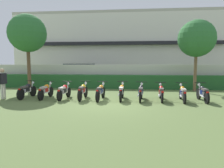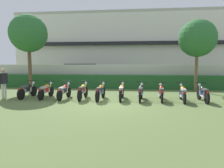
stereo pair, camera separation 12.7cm
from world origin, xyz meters
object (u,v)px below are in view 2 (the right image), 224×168
(motorcycle_in_row_8, at_px, (183,93))
(motorcycle_in_row_5, at_px, (122,91))
(motorcycle_in_row_2, at_px, (64,91))
(motorcycle_in_row_9, at_px, (203,93))
(motorcycle_in_row_1, at_px, (46,90))
(inspector_person, at_px, (3,81))
(tree_far_side, at_px, (198,39))
(tree_near_inspector, at_px, (28,34))
(motorcycle_in_row_3, at_px, (83,91))
(motorcycle_in_row_7, at_px, (161,92))
(motorcycle_in_row_4, at_px, (100,92))
(parked_car, at_px, (82,73))
(motorcycle_in_row_0, at_px, (27,90))
(motorcycle_in_row_6, at_px, (141,92))

(motorcycle_in_row_8, bearing_deg, motorcycle_in_row_5, 93.40)
(motorcycle_in_row_2, height_order, motorcycle_in_row_9, motorcycle_in_row_9)
(motorcycle_in_row_5, bearing_deg, motorcycle_in_row_1, 91.65)
(motorcycle_in_row_1, distance_m, inspector_person, 2.40)
(tree_far_side, xyz_separation_m, motorcycle_in_row_9, (-0.75, -3.86, -3.19))
(tree_near_inspector, height_order, motorcycle_in_row_8, tree_near_inspector)
(motorcycle_in_row_3, height_order, motorcycle_in_row_7, motorcycle_in_row_3)
(inspector_person, bearing_deg, tree_far_side, 19.76)
(tree_near_inspector, bearing_deg, motorcycle_in_row_7, -20.89)
(motorcycle_in_row_1, bearing_deg, motorcycle_in_row_4, -90.76)
(parked_car, relative_size, motorcycle_in_row_0, 2.48)
(tree_far_side, distance_m, inspector_person, 12.53)
(motorcycle_in_row_0, distance_m, motorcycle_in_row_9, 9.58)
(motorcycle_in_row_5, distance_m, inspector_person, 6.61)
(motorcycle_in_row_0, xyz_separation_m, motorcycle_in_row_9, (9.58, -0.08, -0.01))
(tree_near_inspector, bearing_deg, motorcycle_in_row_1, -51.36)
(motorcycle_in_row_2, distance_m, motorcycle_in_row_7, 5.27)
(motorcycle_in_row_1, height_order, motorcycle_in_row_8, motorcycle_in_row_1)
(motorcycle_in_row_7, distance_m, motorcycle_in_row_9, 2.10)
(motorcycle_in_row_3, distance_m, motorcycle_in_row_5, 2.13)
(motorcycle_in_row_7, bearing_deg, motorcycle_in_row_3, 94.67)
(motorcycle_in_row_5, xyz_separation_m, motorcycle_in_row_7, (2.10, 0.01, -0.02))
(tree_far_side, height_order, motorcycle_in_row_7, tree_far_side)
(tree_near_inspector, height_order, motorcycle_in_row_1, tree_near_inspector)
(parked_car, height_order, inspector_person, parked_car)
(tree_near_inspector, relative_size, motorcycle_in_row_4, 2.84)
(motorcycle_in_row_2, relative_size, motorcycle_in_row_3, 0.97)
(motorcycle_in_row_1, distance_m, motorcycle_in_row_3, 2.14)
(motorcycle_in_row_2, bearing_deg, motorcycle_in_row_5, -85.28)
(tree_near_inspector, relative_size, motorcycle_in_row_9, 2.99)
(motorcycle_in_row_5, distance_m, motorcycle_in_row_9, 4.20)
(motorcycle_in_row_0, bearing_deg, motorcycle_in_row_5, -86.94)
(motorcycle_in_row_9, bearing_deg, motorcycle_in_row_0, 90.19)
(tree_far_side, height_order, motorcycle_in_row_6, tree_far_side)
(motorcycle_in_row_4, bearing_deg, motorcycle_in_row_6, -85.19)
(motorcycle_in_row_1, distance_m, motorcycle_in_row_9, 8.47)
(motorcycle_in_row_1, relative_size, motorcycle_in_row_8, 0.95)
(parked_car, relative_size, inspector_person, 2.74)
(parked_car, relative_size, motorcycle_in_row_8, 2.42)
(motorcycle_in_row_3, distance_m, motorcycle_in_row_6, 3.16)
(tree_near_inspector, height_order, motorcycle_in_row_6, tree_near_inspector)
(motorcycle_in_row_4, bearing_deg, parked_car, 24.93)
(tree_far_side, relative_size, motorcycle_in_row_5, 2.56)
(tree_far_side, distance_m, motorcycle_in_row_5, 7.01)
(tree_far_side, height_order, inspector_person, tree_far_side)
(motorcycle_in_row_2, xyz_separation_m, motorcycle_in_row_7, (5.27, 0.09, -0.00))
(parked_car, distance_m, motorcycle_in_row_6, 10.39)
(motorcycle_in_row_3, relative_size, motorcycle_in_row_9, 1.04)
(motorcycle_in_row_5, relative_size, motorcycle_in_row_8, 1.01)
(motorcycle_in_row_9, height_order, inspector_person, inspector_person)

